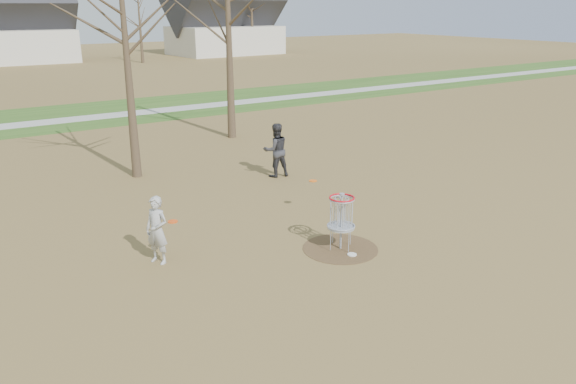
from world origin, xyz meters
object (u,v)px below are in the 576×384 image
at_px(player_standing, 157,230).
at_px(disc_golf_basket, 341,213).
at_px(disc_grounded, 352,255).
at_px(player_throwing, 276,150).

height_order(player_standing, disc_golf_basket, player_standing).
bearing_deg(disc_grounded, player_throwing, 73.02).
height_order(player_throwing, disc_golf_basket, player_throwing).
bearing_deg(player_throwing, disc_grounded, 82.82).
bearing_deg(disc_grounded, disc_golf_basket, 89.08).
relative_size(player_standing, player_throwing, 0.86).
relative_size(player_standing, disc_grounded, 7.07).
relative_size(disc_grounded, disc_golf_basket, 0.16).
distance_m(player_standing, disc_golf_basket, 4.21).
xyz_separation_m(player_standing, disc_golf_basket, (3.86, -1.68, 0.14)).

